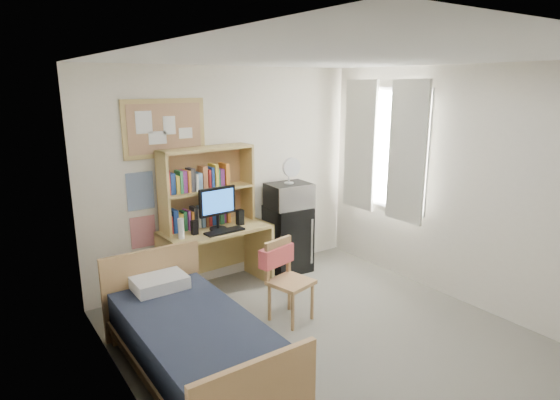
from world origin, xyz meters
TOP-DOWN VIEW (x-y plane):
  - floor at (0.00, 0.00)m, footprint 3.60×4.20m
  - ceiling at (0.00, 0.00)m, footprint 3.60×4.20m
  - wall_back at (0.00, 2.10)m, footprint 3.60×0.04m
  - wall_left at (-1.80, 0.00)m, footprint 0.04×4.20m
  - wall_right at (1.80, 0.00)m, footprint 0.04×4.20m
  - window_unit at (1.75, 1.20)m, footprint 0.10×1.40m
  - curtain_left at (1.72, 0.80)m, footprint 0.04×0.55m
  - curtain_right at (1.72, 1.60)m, footprint 0.04×0.55m
  - bulletin_board at (-0.78, 2.08)m, footprint 0.94×0.03m
  - poster_wave at (-1.10, 2.09)m, footprint 0.30×0.01m
  - poster_japan at (-1.10, 2.09)m, footprint 0.28×0.01m
  - desk at (-0.36, 1.77)m, footprint 1.28×0.70m
  - desk_chair at (-0.06, 0.69)m, footprint 0.52×0.52m
  - mini_fridge at (0.71, 1.83)m, footprint 0.54×0.54m
  - bed at (-1.28, 0.36)m, footprint 0.95×1.88m
  - hutch at (-0.37, 1.92)m, footprint 1.14×0.36m
  - monitor at (-0.35, 1.71)m, footprint 0.46×0.06m
  - keyboard at (-0.35, 1.57)m, footprint 0.47×0.18m
  - speaker_left at (-0.65, 1.69)m, footprint 0.07×0.07m
  - speaker_right at (-0.05, 1.73)m, footprint 0.08×0.08m
  - water_bottle at (-0.83, 1.64)m, footprint 0.07×0.07m
  - hoodie at (-0.10, 0.89)m, footprint 0.44×0.22m
  - microwave at (0.71, 1.81)m, footprint 0.56×0.44m
  - desk_fan at (0.71, 1.81)m, footprint 0.25×0.25m
  - pillow at (-1.29, 1.11)m, footprint 0.49×0.34m

SIDE VIEW (x-z plane):
  - floor at x=0.00m, z-range -0.02..0.00m
  - bed at x=-1.28m, z-range 0.00..0.52m
  - desk at x=-0.36m, z-range 0.00..0.78m
  - desk_chair at x=-0.06m, z-range 0.00..0.85m
  - mini_fridge at x=0.71m, z-range 0.00..0.86m
  - pillow at x=-1.29m, z-range 0.52..0.63m
  - hoodie at x=-0.10m, z-range 0.56..0.76m
  - poster_japan at x=-1.10m, z-range 0.60..0.96m
  - keyboard at x=-0.35m, z-range 0.78..0.80m
  - speaker_left at x=-0.65m, z-range 0.78..0.93m
  - speaker_right at x=-0.05m, z-range 0.78..0.96m
  - water_bottle at x=-0.83m, z-range 0.78..1.00m
  - microwave at x=0.71m, z-range 0.86..1.17m
  - monitor at x=-0.35m, z-range 0.78..1.26m
  - hutch at x=-0.37m, z-range 0.78..1.70m
  - poster_wave at x=-1.10m, z-range 1.04..1.46m
  - wall_back at x=0.00m, z-range 0.00..2.60m
  - wall_left at x=-1.80m, z-range 0.00..2.60m
  - wall_right at x=1.80m, z-range 0.00..2.60m
  - desk_fan at x=0.71m, z-range 1.17..1.47m
  - window_unit at x=1.75m, z-range 0.75..2.45m
  - curtain_left at x=1.72m, z-range 0.75..2.45m
  - curtain_right at x=1.72m, z-range 0.75..2.45m
  - bulletin_board at x=-0.78m, z-range 1.60..2.24m
  - ceiling at x=0.00m, z-range 2.59..2.61m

